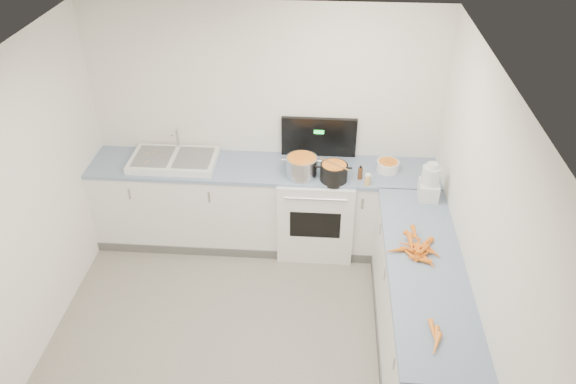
# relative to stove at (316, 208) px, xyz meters

# --- Properties ---
(floor) EXTENTS (3.50, 4.00, 0.00)m
(floor) POSITION_rel_stove_xyz_m (-0.55, -1.69, -0.47)
(floor) COLOR gray
(floor) RESTS_ON ground
(ceiling) EXTENTS (3.50, 4.00, 0.00)m
(ceiling) POSITION_rel_stove_xyz_m (-0.55, -1.69, 2.03)
(ceiling) COLOR white
(ceiling) RESTS_ON ground
(wall_back) EXTENTS (3.50, 0.00, 2.50)m
(wall_back) POSITION_rel_stove_xyz_m (-0.55, 0.31, 0.78)
(wall_back) COLOR white
(wall_back) RESTS_ON ground
(wall_left) EXTENTS (0.00, 4.00, 2.50)m
(wall_left) POSITION_rel_stove_xyz_m (-2.30, -1.69, 0.78)
(wall_left) COLOR white
(wall_left) RESTS_ON ground
(wall_right) EXTENTS (0.00, 4.00, 2.50)m
(wall_right) POSITION_rel_stove_xyz_m (1.20, -1.69, 0.78)
(wall_right) COLOR white
(wall_right) RESTS_ON ground
(counter_back) EXTENTS (3.50, 0.62, 0.94)m
(counter_back) POSITION_rel_stove_xyz_m (-0.55, 0.01, -0.00)
(counter_back) COLOR white
(counter_back) RESTS_ON ground
(counter_right) EXTENTS (0.62, 2.20, 0.94)m
(counter_right) POSITION_rel_stove_xyz_m (0.90, -1.39, -0.00)
(counter_right) COLOR white
(counter_right) RESTS_ON ground
(stove) EXTENTS (0.76, 0.65, 1.36)m
(stove) POSITION_rel_stove_xyz_m (0.00, 0.00, 0.00)
(stove) COLOR white
(stove) RESTS_ON ground
(sink) EXTENTS (0.86, 0.52, 0.31)m
(sink) POSITION_rel_stove_xyz_m (-1.45, 0.02, 0.50)
(sink) COLOR white
(sink) RESTS_ON counter_back
(steel_pot) EXTENTS (0.39, 0.39, 0.23)m
(steel_pot) POSITION_rel_stove_xyz_m (-0.15, -0.13, 0.56)
(steel_pot) COLOR silver
(steel_pot) RESTS_ON stove
(black_pot) EXTENTS (0.27, 0.27, 0.19)m
(black_pot) POSITION_rel_stove_xyz_m (0.16, -0.18, 0.54)
(black_pot) COLOR black
(black_pot) RESTS_ON stove
(wooden_spoon) EXTENTS (0.28, 0.22, 0.01)m
(wooden_spoon) POSITION_rel_stove_xyz_m (0.16, -0.18, 0.64)
(wooden_spoon) COLOR #AD7A47
(wooden_spoon) RESTS_ON black_pot
(mixing_bowl) EXTENTS (0.23, 0.23, 0.10)m
(mixing_bowl) POSITION_rel_stove_xyz_m (0.69, 0.03, 0.52)
(mixing_bowl) COLOR white
(mixing_bowl) RESTS_ON counter_back
(extract_bottle) EXTENTS (0.05, 0.05, 0.12)m
(extract_bottle) POSITION_rel_stove_xyz_m (0.42, -0.14, 0.53)
(extract_bottle) COLOR #593319
(extract_bottle) RESTS_ON counter_back
(spice_jar) EXTENTS (0.06, 0.06, 0.10)m
(spice_jar) POSITION_rel_stove_xyz_m (0.48, -0.24, 0.51)
(spice_jar) COLOR #E5B266
(spice_jar) RESTS_ON counter_back
(food_processor) EXTENTS (0.19, 0.23, 0.36)m
(food_processor) POSITION_rel_stove_xyz_m (1.03, -0.42, 0.62)
(food_processor) COLOR white
(food_processor) RESTS_ON counter_right
(carrot_pile) EXTENTS (0.44, 0.46, 0.09)m
(carrot_pile) POSITION_rel_stove_xyz_m (0.84, -1.21, 0.50)
(carrot_pile) COLOR orange
(carrot_pile) RESTS_ON counter_right
(peeled_carrots) EXTENTS (0.11, 0.31, 0.04)m
(peeled_carrots) POSITION_rel_stove_xyz_m (0.85, -2.12, 0.49)
(peeled_carrots) COLOR orange
(peeled_carrots) RESTS_ON counter_right
(peelings) EXTENTS (0.21, 0.28, 0.01)m
(peelings) POSITION_rel_stove_xyz_m (-1.65, 0.02, 0.54)
(peelings) COLOR tan
(peelings) RESTS_ON sink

